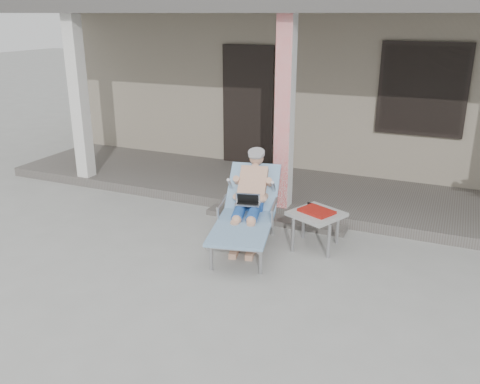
% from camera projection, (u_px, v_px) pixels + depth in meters
% --- Properties ---
extents(ground, '(60.00, 60.00, 0.00)m').
position_uv_depth(ground, '(217.00, 283.00, 5.49)').
color(ground, '#9E9E99').
rests_on(ground, ground).
extents(house, '(10.40, 5.40, 3.30)m').
position_uv_depth(house, '(352.00, 69.00, 10.56)').
color(house, gray).
rests_on(house, ground).
extents(porch_deck, '(10.00, 2.00, 0.15)m').
position_uv_depth(porch_deck, '(299.00, 192.00, 8.06)').
color(porch_deck, '#605B56').
rests_on(porch_deck, ground).
extents(porch_overhang, '(10.00, 2.30, 2.85)m').
position_uv_depth(porch_overhang, '(306.00, 11.00, 7.11)').
color(porch_overhang, silver).
rests_on(porch_overhang, porch_deck).
extents(porch_step, '(2.00, 0.30, 0.07)m').
position_uv_depth(porch_step, '(275.00, 219.00, 7.08)').
color(porch_step, '#605B56').
rests_on(porch_step, ground).
extents(lounger, '(1.02, 1.82, 1.14)m').
position_uv_depth(lounger, '(248.00, 189.00, 6.27)').
color(lounger, '#B7B7BC').
rests_on(lounger, ground).
extents(side_table, '(0.74, 0.74, 0.50)m').
position_uv_depth(side_table, '(316.00, 216.00, 6.19)').
color(side_table, '#A2A29D').
rests_on(side_table, ground).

